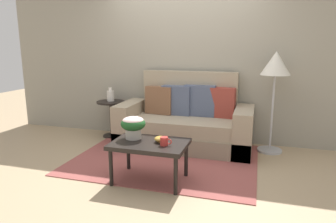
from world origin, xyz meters
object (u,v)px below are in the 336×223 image
couch (185,123)px  coffee_table (150,147)px  coffee_mug (164,141)px  table_vase (110,96)px  floor_lamp (275,70)px  side_table (111,112)px  potted_plant (133,125)px  snack_bowl (161,139)px

couch → coffee_table: 1.35m
coffee_mug → table_vase: (-1.44, 1.55, 0.19)m
floor_lamp → side_table: bearing=179.6°
coffee_table → side_table: 1.92m
coffee_table → potted_plant: bearing=161.0°
floor_lamp → coffee_mug: floor_lamp is taller
potted_plant → table_vase: size_ratio=1.26×
coffee_mug → couch: bearing=94.2°
couch → side_table: (-1.32, 0.13, 0.07)m
couch → snack_bowl: 1.32m
coffee_mug → potted_plant: bearing=162.1°
side_table → floor_lamp: (2.59, -0.02, 0.78)m
couch → table_vase: couch is taller
potted_plant → couch: bearing=75.9°
side_table → potted_plant: (1.01, -1.40, 0.21)m
coffee_mug → snack_bowl: size_ratio=0.94×
snack_bowl → couch: bearing=91.3°
coffee_table → floor_lamp: 2.14m
side_table → table_vase: 0.29m
coffee_table → coffee_mug: (0.19, -0.06, 0.10)m
floor_lamp → potted_plant: (-1.58, -1.38, -0.57)m
potted_plant → snack_bowl: potted_plant is taller
table_vase → potted_plant: bearing=-54.3°
couch → coffee_mug: size_ratio=15.41×
table_vase → floor_lamp: bearing=-0.8°
potted_plant → table_vase: (-1.02, 1.42, 0.08)m
side_table → potted_plant: 1.73m
potted_plant → table_vase: table_vase is taller
coffee_mug → snack_bowl: 0.12m
snack_bowl → table_vase: (-1.37, 1.46, 0.20)m
couch → table_vase: bearing=173.8°
couch → table_vase: size_ratio=8.80×
snack_bowl → side_table: bearing=133.2°
floor_lamp → snack_bowl: (-1.23, -1.42, -0.70)m
coffee_table → side_table: side_table is taller
potted_plant → snack_bowl: size_ratio=2.07×
couch → floor_lamp: (1.26, 0.11, 0.85)m
coffee_mug → coffee_table: bearing=163.5°
coffee_mug → table_vase: size_ratio=0.57×
table_vase → coffee_mug: bearing=-47.2°
coffee_table → coffee_mug: coffee_mug is taller
snack_bowl → coffee_mug: bearing=-51.0°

